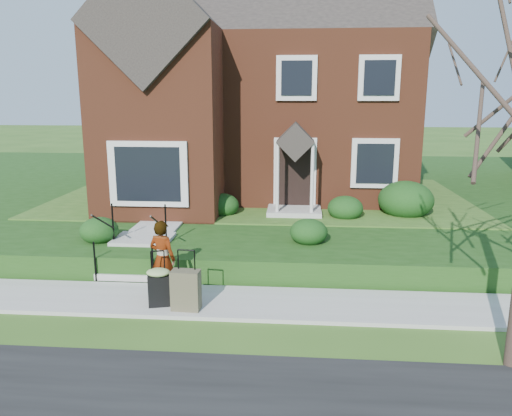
# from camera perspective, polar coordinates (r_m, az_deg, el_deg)

# --- Properties ---
(ground) EXTENTS (120.00, 120.00, 0.00)m
(ground) POSITION_cam_1_polar(r_m,az_deg,el_deg) (10.21, -2.74, -10.94)
(ground) COLOR #2D5119
(ground) RESTS_ON ground
(sidewalk) EXTENTS (60.00, 1.60, 0.08)m
(sidewalk) POSITION_cam_1_polar(r_m,az_deg,el_deg) (10.19, -2.74, -10.73)
(sidewalk) COLOR #9E9B93
(sidewalk) RESTS_ON ground
(terrace) EXTENTS (44.00, 20.00, 0.60)m
(terrace) POSITION_cam_1_polar(r_m,az_deg,el_deg) (20.71, 12.23, 1.86)
(terrace) COLOR #183A10
(terrace) RESTS_ON ground
(walkway) EXTENTS (1.20, 6.00, 0.06)m
(walkway) POSITION_cam_1_polar(r_m,az_deg,el_deg) (15.15, -9.76, -0.69)
(walkway) COLOR #9E9B93
(walkway) RESTS_ON terrace
(main_house) EXTENTS (10.40, 10.20, 9.40)m
(main_house) POSITION_cam_1_polar(r_m,az_deg,el_deg) (18.97, 0.28, 16.24)
(main_house) COLOR brown
(main_house) RESTS_ON terrace
(front_steps) EXTENTS (1.40, 2.02, 1.50)m
(front_steps) POSITION_cam_1_polar(r_m,az_deg,el_deg) (12.27, -13.34, -4.79)
(front_steps) COLOR #9E9B93
(front_steps) RESTS_ON ground
(foundation_shrubs) EXTENTS (10.26, 4.70, 1.14)m
(foundation_shrubs) POSITION_cam_1_polar(r_m,az_deg,el_deg) (14.47, 2.64, 0.64)
(foundation_shrubs) COLOR black
(foundation_shrubs) RESTS_ON terrace
(woman) EXTENTS (0.67, 0.55, 1.59)m
(woman) POSITION_cam_1_polar(r_m,az_deg,el_deg) (10.32, -10.64, -5.69)
(woman) COLOR #999999
(woman) RESTS_ON sidewalk
(suitcase_black) EXTENTS (0.54, 0.48, 1.11)m
(suitcase_black) POSITION_cam_1_polar(r_m,az_deg,el_deg) (9.97, -11.06, -8.61)
(suitcase_black) COLOR black
(suitcase_black) RESTS_ON sidewalk
(suitcase_olive) EXTENTS (0.56, 0.34, 1.17)m
(suitcase_olive) POSITION_cam_1_polar(r_m,az_deg,el_deg) (9.73, -8.01, -9.26)
(suitcase_olive) COLOR #4F4A34
(suitcase_olive) RESTS_ON sidewalk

